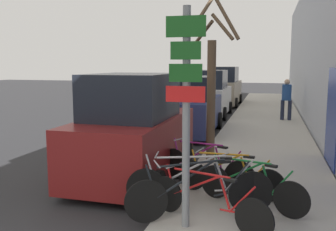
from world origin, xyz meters
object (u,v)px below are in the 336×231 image
object	(u,v)px
parked_car_2	(208,95)
bicycle_3	(250,187)
signpost	(186,108)
bicycle_0	(207,202)
bicycle_1	(199,194)
bicycle_5	(205,168)
parked_car_3	(224,88)
parked_car_0	(134,132)
street_tree	(211,87)
bicycle_2	(199,187)
bicycle_4	(229,177)
pedestrian_near	(287,96)
parked_car_1	(190,108)

from	to	relation	value
parked_car_2	bicycle_3	bearing A→B (deg)	-77.41
signpost	bicycle_0	world-z (taller)	signpost
bicycle_1	signpost	bearing A→B (deg)	131.93
parked_car_2	bicycle_0	bearing A→B (deg)	-80.80
bicycle_5	parked_car_3	distance (m)	16.76
bicycle_0	bicycle_3	xyz separation A→B (m)	(0.61, 0.90, 0.00)
bicycle_5	parked_car_0	xyz separation A→B (m)	(-1.77, 0.62, 0.54)
bicycle_0	parked_car_3	bearing A→B (deg)	30.91
bicycle_5	street_tree	world-z (taller)	street_tree
bicycle_0	bicycle_2	bearing A→B (deg)	48.33
bicycle_4	parked_car_3	size ratio (longest dim) A/B	0.45
pedestrian_near	bicycle_3	bearing A→B (deg)	86.10
parked_car_1	pedestrian_near	size ratio (longest dim) A/B	2.41
parked_car_2	pedestrian_near	size ratio (longest dim) A/B	2.32
parked_car_3	pedestrian_near	bearing A→B (deg)	-60.67
bicycle_1	parked_car_1	world-z (taller)	parked_car_1
bicycle_1	bicycle_2	size ratio (longest dim) A/B	0.87
pedestrian_near	street_tree	world-z (taller)	street_tree
bicycle_1	street_tree	xyz separation A→B (m)	(-0.38, 3.64, 1.49)
bicycle_2	parked_car_0	size ratio (longest dim) A/B	0.59
signpost	pedestrian_near	distance (m)	12.21
bicycle_2	bicycle_0	bearing A→B (deg)	-166.20
bicycle_0	bicycle_4	xyz separation A→B (m)	(0.18, 1.40, -0.01)
signpost	parked_car_2	xyz separation A→B (m)	(-1.83, 13.41, -0.93)
bicycle_3	pedestrian_near	bearing A→B (deg)	19.78
signpost	street_tree	world-z (taller)	street_tree
signpost	bicycle_4	bearing A→B (deg)	72.65
bicycle_2	bicycle_5	size ratio (longest dim) A/B	1.19
bicycle_0	parked_car_2	distance (m)	13.42
parked_car_1	bicycle_4	bearing A→B (deg)	-73.10
bicycle_3	bicycle_5	distance (m)	1.30
parked_car_0	bicycle_4	bearing A→B (deg)	-23.25
bicycle_2	bicycle_3	distance (m)	0.92
bicycle_1	parked_car_1	bearing A→B (deg)	-15.71
bicycle_1	parked_car_2	world-z (taller)	parked_car_2
bicycle_1	parked_car_3	size ratio (longest dim) A/B	0.47
parked_car_1	street_tree	distance (m)	4.70
bicycle_1	bicycle_3	world-z (taller)	bicycle_1
bicycle_0	signpost	bearing A→B (deg)	143.14
parked_car_3	bicycle_4	bearing A→B (deg)	-81.95
bicycle_4	bicycle_1	bearing A→B (deg)	173.73
bicycle_2	pedestrian_near	size ratio (longest dim) A/B	1.36
signpost	bicycle_0	bearing A→B (deg)	28.39
bicycle_4	bicycle_3	bearing A→B (deg)	-129.27
bicycle_4	parked_car_3	bearing A→B (deg)	17.68
signpost	street_tree	size ratio (longest dim) A/B	0.78
parked_car_0	street_tree	xyz separation A→B (m)	(1.55, 1.45, 0.97)
bicycle_2	parked_car_1	bearing A→B (deg)	3.25
bicycle_1	pedestrian_near	bearing A→B (deg)	-37.26
bicycle_3	bicycle_0	bearing A→B (deg)	170.49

